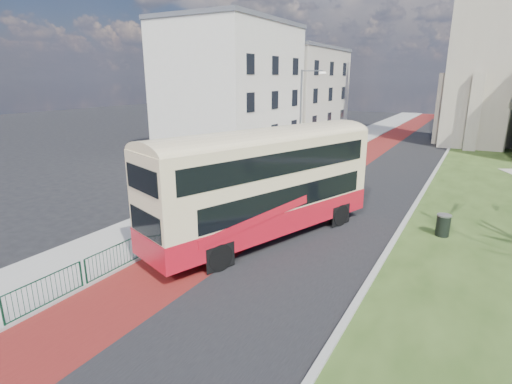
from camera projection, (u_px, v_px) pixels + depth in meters
The scene contains 12 objects.
ground at pixel (228, 254), 17.62m from camera, with size 160.00×160.00×0.00m, color black.
road_carriageway at pixel (374, 170), 33.62m from camera, with size 9.00×120.00×0.01m, color black.
bus_lane at pixel (343, 166), 34.90m from camera, with size 3.40×120.00×0.01m, color #591414.
pavement_west at pixel (303, 161), 36.69m from camera, with size 4.00×120.00×0.12m, color gray.
kerb_west at pixel (323, 164), 35.74m from camera, with size 0.25×120.00×0.13m, color #999993.
kerb_east at pixel (436, 171), 33.08m from camera, with size 0.25×80.00×0.13m, color #999993.
pedestrian_railing at pixel (223, 207), 22.21m from camera, with size 0.07×24.00×1.12m.
street_block_near at pixel (231, 88), 40.86m from camera, with size 10.30×14.30×13.00m.
street_block_far at pixel (295, 91), 54.43m from camera, with size 10.30×16.30×11.50m.
streetlamp at pixel (302, 113), 33.46m from camera, with size 2.13×0.18×8.00m.
bus at pixel (265, 180), 18.56m from camera, with size 6.65×12.35×5.06m.
litter_bin at pixel (443, 225), 19.37m from camera, with size 0.85×0.85×1.09m.
Camera 1 is at (9.08, -13.46, 7.48)m, focal length 28.00 mm.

